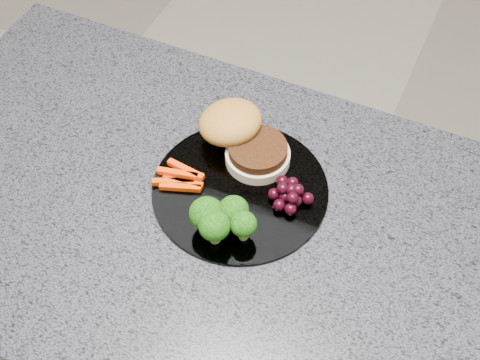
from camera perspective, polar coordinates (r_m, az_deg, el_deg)
name	(u,v)px	position (r m, az deg, el deg)	size (l,w,h in m)	color
countertop	(265,243)	(0.96, 2.18, -5.42)	(1.20, 0.60, 0.04)	#4B4C55
plate	(240,190)	(0.98, 0.00, -0.82)	(0.26, 0.26, 0.01)	white
burger	(240,135)	(1.02, -0.01, 3.84)	(0.18, 0.15, 0.05)	beige
carrot_sticks	(181,178)	(0.99, -5.10, 0.18)	(0.07, 0.05, 0.02)	#F63F04
broccoli	(221,218)	(0.91, -1.65, -3.27)	(0.10, 0.08, 0.06)	#5B802E
grape_bunch	(289,194)	(0.96, 4.24, -1.18)	(0.07, 0.06, 0.03)	black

